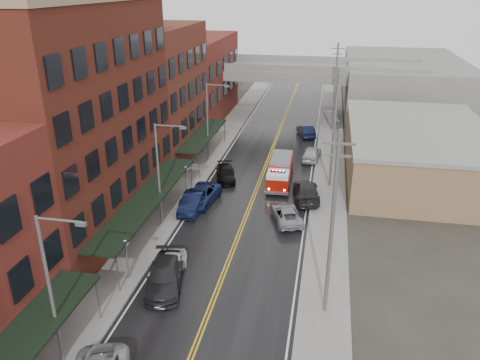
{
  "coord_description": "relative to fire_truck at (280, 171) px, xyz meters",
  "views": [
    {
      "loc": [
        6.46,
        -9.57,
        19.23
      ],
      "look_at": [
        -0.76,
        28.06,
        3.0
      ],
      "focal_mm": 35.0,
      "sensor_mm": 36.0,
      "label": 1
    }
  ],
  "objects": [
    {
      "name": "globe_lamp_1",
      "position": [
        -8.52,
        -18.87,
        0.92
      ],
      "size": [
        0.44,
        0.44,
        3.12
      ],
      "color": "#59595B",
      "rests_on": "ground"
    },
    {
      "name": "utility_pole_0",
      "position": [
        5.08,
        -19.87,
        4.91
      ],
      "size": [
        1.8,
        0.24,
        12.0
      ],
      "color": "#59595B",
      "rests_on": "ground"
    },
    {
      "name": "parked_car_left_5",
      "position": [
        -7.12,
        -7.67,
        -0.59
      ],
      "size": [
        1.79,
        4.89,
        1.6
      ],
      "primitive_type": "imported",
      "rotation": [
        0.0,
        0.0,
        0.02
      ],
      "color": "black",
      "rests_on": "ground"
    },
    {
      "name": "awning_2",
      "position": [
        -9.61,
        5.63,
        1.59
      ],
      "size": [
        2.6,
        13.0,
        3.09
      ],
      "color": "black",
      "rests_on": "ground"
    },
    {
      "name": "brick_building_c",
      "position": [
        -15.42,
        5.63,
        6.11
      ],
      "size": [
        9.0,
        15.0,
        15.0
      ],
      "primitive_type": "cube",
      "color": "#5C221B",
      "rests_on": "ground"
    },
    {
      "name": "utility_pole_1",
      "position": [
        5.08,
        0.13,
        4.91
      ],
      "size": [
        1.8,
        0.24,
        12.0
      ],
      "color": "#59595B",
      "rests_on": "ground"
    },
    {
      "name": "tan_building",
      "position": [
        13.88,
        5.13,
        1.11
      ],
      "size": [
        14.0,
        22.0,
        5.0
      ],
      "primitive_type": "cube",
      "color": "#946D4F",
      "rests_on": "ground"
    },
    {
      "name": "street_lamp_1",
      "position": [
        -8.67,
        -10.87,
        3.79
      ],
      "size": [
        2.64,
        0.22,
        9.0
      ],
      "color": "#59595B",
      "rests_on": "ground"
    },
    {
      "name": "utility_pole_2",
      "position": [
        5.08,
        20.13,
        4.91
      ],
      "size": [
        1.8,
        0.24,
        12.0
      ],
      "color": "#59595B",
      "rests_on": "ground"
    },
    {
      "name": "parked_car_left_3",
      "position": [
        -5.72,
        -19.17,
        -0.58
      ],
      "size": [
        3.36,
        5.95,
        1.63
      ],
      "primitive_type": "imported",
      "rotation": [
        0.0,
        0.0,
        0.2
      ],
      "color": "#232426",
      "rests_on": "ground"
    },
    {
      "name": "brick_building_b",
      "position": [
        -15.42,
        -11.87,
        7.61
      ],
      "size": [
        9.0,
        20.0,
        18.0
      ],
      "primitive_type": "cube",
      "color": "#4F2015",
      "rests_on": "ground"
    },
    {
      "name": "brick_building_far",
      "position": [
        -15.42,
        23.13,
        4.61
      ],
      "size": [
        9.0,
        20.0,
        12.0
      ],
      "primitive_type": "cube",
      "color": "maroon",
      "rests_on": "ground"
    },
    {
      "name": "parked_car_left_7",
      "position": [
        -5.72,
        -0.07,
        -0.71
      ],
      "size": [
        3.08,
        5.03,
        1.36
      ],
      "primitive_type": "imported",
      "rotation": [
        0.0,
        0.0,
        0.27
      ],
      "color": "black",
      "rests_on": "ground"
    },
    {
      "name": "globe_lamp_2",
      "position": [
        -8.52,
        -4.87,
        0.92
      ],
      "size": [
        0.44,
        0.44,
        3.12
      ],
      "color": "#59595B",
      "rests_on": "ground"
    },
    {
      "name": "parked_car_right_1",
      "position": [
        2.88,
        -3.31,
        -0.56
      ],
      "size": [
        3.08,
        5.99,
        1.66
      ],
      "primitive_type": "imported",
      "rotation": [
        0.0,
        0.0,
        3.28
      ],
      "color": "black",
      "rests_on": "ground"
    },
    {
      "name": "parked_car_left_6",
      "position": [
        -6.83,
        -6.07,
        -0.61
      ],
      "size": [
        3.3,
        5.9,
        1.56
      ],
      "primitive_type": "imported",
      "rotation": [
        0.0,
        0.0,
        -0.13
      ],
      "color": "#14224D",
      "rests_on": "ground"
    },
    {
      "name": "parked_car_left_4",
      "position": [
        -5.72,
        -18.07,
        -0.64
      ],
      "size": [
        2.17,
        4.58,
        1.51
      ],
      "primitive_type": "imported",
      "rotation": [
        0.0,
        0.0,
        0.09
      ],
      "color": "silver",
      "rests_on": "ground"
    },
    {
      "name": "parked_car_right_0",
      "position": [
        1.48,
        -8.13,
        -0.72
      ],
      "size": [
        3.59,
        5.27,
        1.34
      ],
      "primitive_type": "imported",
      "rotation": [
        0.0,
        0.0,
        3.45
      ],
      "color": "gray",
      "rests_on": "ground"
    },
    {
      "name": "sidewalk_left",
      "position": [
        -9.42,
        -4.87,
        -1.32
      ],
      "size": [
        3.0,
        160.0,
        0.15
      ],
      "primitive_type": "cube",
      "color": "slate",
      "rests_on": "ground"
    },
    {
      "name": "parked_car_right_3",
      "position": [
        1.66,
        16.77,
        -0.61
      ],
      "size": [
        2.95,
        5.0,
        1.56
      ],
      "primitive_type": "imported",
      "rotation": [
        0.0,
        0.0,
        3.44
      ],
      "color": "black",
      "rests_on": "ground"
    },
    {
      "name": "overpass",
      "position": [
        -2.12,
        27.13,
        4.59
      ],
      "size": [
        40.0,
        10.0,
        7.5
      ],
      "color": "slate",
      "rests_on": "ground"
    },
    {
      "name": "sidewalk_right",
      "position": [
        5.18,
        -4.87,
        -1.32
      ],
      "size": [
        3.0,
        160.0,
        0.15
      ],
      "primitive_type": "cube",
      "color": "slate",
      "rests_on": "ground"
    },
    {
      "name": "street_lamp_2",
      "position": [
        -8.67,
        5.13,
        3.79
      ],
      "size": [
        2.64,
        0.22,
        9.0
      ],
      "color": "#59595B",
      "rests_on": "ground"
    },
    {
      "name": "street_lamp_0",
      "position": [
        -8.67,
        -26.87,
        3.79
      ],
      "size": [
        2.64,
        0.22,
        9.0
      ],
      "color": "#59595B",
      "rests_on": "ground"
    },
    {
      "name": "fire_truck",
      "position": [
        0.0,
        0.0,
        0.0
      ],
      "size": [
        2.93,
        7.08,
        2.57
      ],
      "rotation": [
        0.0,
        0.0,
        0.02
      ],
      "color": "#971307",
      "rests_on": "ground"
    },
    {
      "name": "road",
      "position": [
        -2.12,
        -4.87,
        -1.38
      ],
      "size": [
        11.0,
        160.0,
        0.02
      ],
      "primitive_type": "cube",
      "color": "black",
      "rests_on": "ground"
    },
    {
      "name": "awning_1",
      "position": [
        -9.61,
        -11.87,
        1.6
      ],
      "size": [
        2.6,
        18.0,
        3.09
      ],
      "color": "black",
      "rests_on": "ground"
    },
    {
      "name": "curb_right",
      "position": [
        3.53,
        -4.87,
        -1.32
      ],
      "size": [
        0.3,
        160.0,
        0.15
      ],
      "primitive_type": "cube",
      "color": "gray",
      "rests_on": "ground"
    },
    {
      "name": "right_far_block",
      "position": [
        15.88,
        35.13,
        2.61
      ],
      "size": [
        18.0,
        30.0,
        8.0
      ],
      "primitive_type": "cube",
      "color": "slate",
      "rests_on": "ground"
    },
    {
      "name": "parked_car_right_2",
      "position": [
        2.88,
        7.7,
        -0.59
      ],
      "size": [
        2.31,
        4.83,
        1.59
      ],
      "primitive_type": "imported",
      "rotation": [
        0.0,
        0.0,
        3.05
      ],
      "color": "#B3B3B3",
      "rests_on": "ground"
    },
    {
      "name": "curb_left",
      "position": [
        -7.77,
        -4.87,
        -1.32
      ],
      "size": [
        0.3,
        160.0,
        0.15
      ],
      "primitive_type": "cube",
      "color": "gray",
      "rests_on": "ground"
    }
  ]
}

